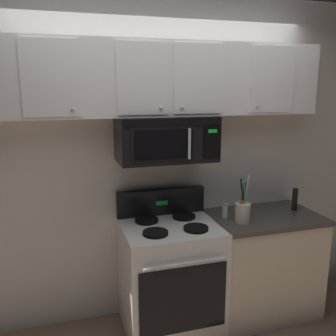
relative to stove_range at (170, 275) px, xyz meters
name	(u,v)px	position (x,y,z in m)	size (l,w,h in m)	color
back_wall	(158,161)	(0.00, 0.37, 0.88)	(5.20, 0.10, 2.70)	silver
stove_range	(170,275)	(0.00, 0.00, 0.00)	(0.76, 0.69, 1.12)	white
over_range_microwave	(166,138)	(0.00, 0.12, 1.11)	(0.76, 0.43, 0.35)	black
upper_cabinets	(165,79)	(0.00, 0.15, 1.56)	(2.50, 0.36, 0.55)	silver
counter_segment	(261,263)	(0.84, 0.01, -0.02)	(0.93, 0.65, 0.90)	beige
utensil_crock_cream	(243,210)	(0.58, -0.10, 0.54)	(0.12, 0.12, 0.39)	beige
salt_shaker	(225,211)	(0.49, 0.04, 0.49)	(0.05, 0.05, 0.12)	white
pepper_mill	(295,199)	(1.16, 0.05, 0.53)	(0.05, 0.05, 0.20)	black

